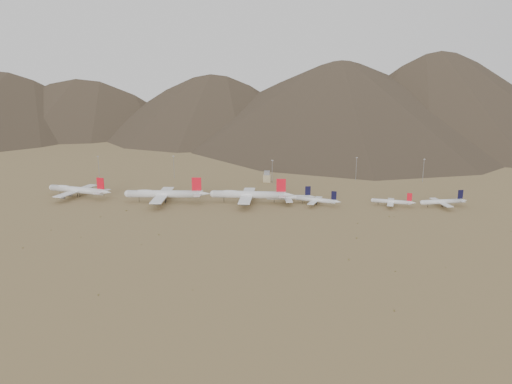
# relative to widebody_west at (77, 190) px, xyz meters

# --- Properties ---
(ground) EXTENTS (3000.00, 3000.00, 0.00)m
(ground) POSITION_rel_widebody_west_xyz_m (147.31, -37.85, -7.24)
(ground) COLOR #9F8952
(ground) RESTS_ON ground
(mountain_ridge) EXTENTS (4400.00, 1000.00, 300.00)m
(mountain_ridge) POSITION_rel_widebody_west_xyz_m (147.31, 862.15, 142.76)
(mountain_ridge) COLOR brown
(mountain_ridge) RESTS_ON ground
(widebody_west) EXTENTS (69.25, 54.64, 21.01)m
(widebody_west) POSITION_rel_widebody_west_xyz_m (0.00, 0.00, 0.00)
(widebody_west) COLOR silver
(widebody_west) RESTS_ON ground
(widebody_centre) EXTENTS (79.76, 61.38, 23.68)m
(widebody_centre) POSITION_rel_widebody_west_xyz_m (88.13, -12.34, 0.92)
(widebody_centre) COLOR silver
(widebody_centre) RESTS_ON ground
(widebody_east) EXTENTS (78.06, 59.62, 23.19)m
(widebody_east) POSITION_rel_widebody_west_xyz_m (166.05, -7.69, 0.75)
(widebody_east) COLOR silver
(widebody_east) RESTS_ON ground
(narrowbody_a) EXTENTS (46.00, 33.27, 15.20)m
(narrowbody_a) POSITION_rel_widebody_west_xyz_m (203.73, -2.78, -2.31)
(narrowbody_a) COLOR silver
(narrowbody_a) RESTS_ON ground
(narrowbody_b) EXTENTS (41.66, 31.00, 14.24)m
(narrowbody_b) POSITION_rel_widebody_west_xyz_m (228.32, -9.58, -2.62)
(narrowbody_b) COLOR silver
(narrowbody_b) RESTS_ON ground
(narrowbody_c) EXTENTS (39.14, 28.71, 13.08)m
(narrowbody_c) POSITION_rel_widebody_west_xyz_m (295.87, -8.48, -3.00)
(narrowbody_c) COLOR silver
(narrowbody_c) RESTS_ON ground
(narrowbody_d) EXTENTS (44.49, 32.75, 14.94)m
(narrowbody_d) POSITION_rel_widebody_west_xyz_m (340.39, -6.83, -2.40)
(narrowbody_d) COLOR silver
(narrowbody_d) RESTS_ON ground
(control_tower) EXTENTS (8.00, 8.00, 12.00)m
(control_tower) POSITION_rel_widebody_west_xyz_m (177.31, 82.15, -1.93)
(control_tower) COLOR tan
(control_tower) RESTS_ON ground
(mast_far_west) EXTENTS (2.00, 0.60, 25.70)m
(mast_far_west) POSITION_rel_widebody_west_xyz_m (-12.25, 84.24, 6.96)
(mast_far_west) COLOR gray
(mast_far_west) RESTS_ON ground
(mast_west) EXTENTS (2.00, 0.60, 25.70)m
(mast_west) POSITION_rel_widebody_west_xyz_m (72.01, 91.20, 6.96)
(mast_west) COLOR gray
(mast_west) RESTS_ON ground
(mast_centre) EXTENTS (2.00, 0.60, 25.70)m
(mast_centre) POSITION_rel_widebody_west_xyz_m (183.33, 74.83, 6.96)
(mast_centre) COLOR gray
(mast_centre) RESTS_ON ground
(mast_east) EXTENTS (2.00, 0.60, 25.70)m
(mast_east) POSITION_rel_widebody_west_xyz_m (275.06, 98.59, 6.96)
(mast_east) COLOR gray
(mast_east) RESTS_ON ground
(mast_far_east) EXTENTS (2.00, 0.60, 25.70)m
(mast_far_east) POSITION_rel_widebody_west_xyz_m (346.74, 94.75, 6.96)
(mast_far_east) COLOR gray
(mast_far_east) RESTS_ON ground
(desert_scrub) EXTENTS (429.24, 170.68, 0.91)m
(desert_scrub) POSITION_rel_widebody_west_xyz_m (131.21, -112.97, -6.88)
(desert_scrub) COLOR olive
(desert_scrub) RESTS_ON ground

